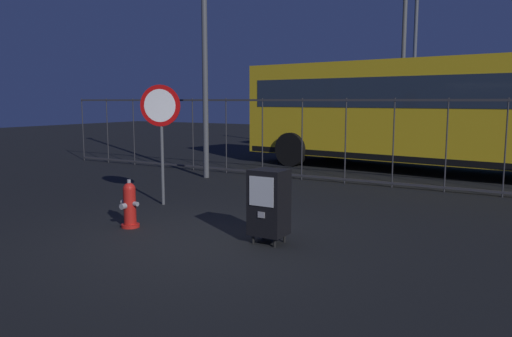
# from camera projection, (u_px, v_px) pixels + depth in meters

# --- Properties ---
(ground_plane) EXTENTS (60.00, 60.00, 0.00)m
(ground_plane) POSITION_uv_depth(u_px,v_px,m) (193.00, 241.00, 7.09)
(ground_plane) COLOR black
(fire_hydrant) EXTENTS (0.33, 0.32, 0.75)m
(fire_hydrant) POSITION_uv_depth(u_px,v_px,m) (130.00, 205.00, 7.78)
(fire_hydrant) COLOR red
(fire_hydrant) RESTS_ON ground_plane
(newspaper_box_primary) EXTENTS (0.48, 0.42, 1.02)m
(newspaper_box_primary) POSITION_uv_depth(u_px,v_px,m) (269.00, 202.00, 6.89)
(newspaper_box_primary) COLOR black
(newspaper_box_primary) RESTS_ON ground_plane
(stop_sign) EXTENTS (0.71, 0.31, 2.23)m
(stop_sign) POSITION_uv_depth(u_px,v_px,m) (161.00, 119.00, 9.32)
(stop_sign) COLOR #4C4F54
(stop_sign) RESTS_ON ground_plane
(fence_barrier) EXTENTS (18.03, 0.04, 2.00)m
(fence_barrier) POSITION_uv_depth(u_px,v_px,m) (345.00, 140.00, 11.84)
(fence_barrier) COLOR #2D2D33
(fence_barrier) RESTS_ON ground_plane
(bus_near) EXTENTS (10.72, 3.71, 3.00)m
(bus_near) POSITION_uv_depth(u_px,v_px,m) (431.00, 109.00, 13.64)
(bus_near) COLOR gold
(bus_near) RESTS_ON ground_plane
(bus_far) EXTENTS (10.52, 2.83, 3.00)m
(bus_far) POSITION_uv_depth(u_px,v_px,m) (462.00, 107.00, 17.17)
(bus_far) COLOR #19519E
(bus_far) RESTS_ON ground_plane
(street_light_near_left) EXTENTS (0.32, 0.32, 6.55)m
(street_light_near_left) POSITION_uv_depth(u_px,v_px,m) (415.00, 51.00, 19.32)
(street_light_near_left) COLOR #4C4F54
(street_light_near_left) RESTS_ON ground_plane
(street_light_near_right) EXTENTS (0.32, 0.32, 7.27)m
(street_light_near_right) POSITION_uv_depth(u_px,v_px,m) (404.00, 29.00, 16.13)
(street_light_near_right) COLOR #4C4F54
(street_light_near_right) RESTS_ON ground_plane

